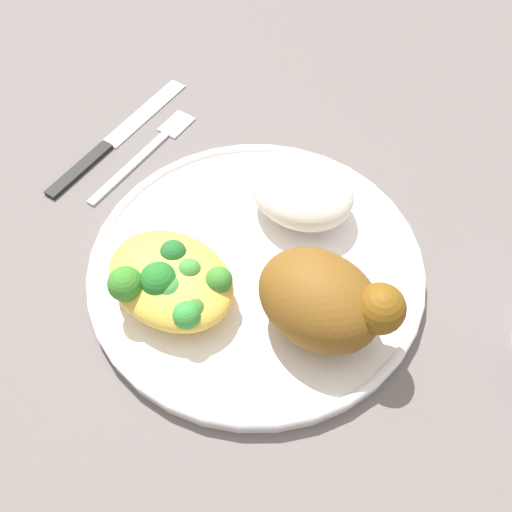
{
  "coord_description": "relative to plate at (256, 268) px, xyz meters",
  "views": [
    {
      "loc": [
        0.18,
        -0.23,
        0.44
      ],
      "look_at": [
        0.0,
        0.0,
        0.03
      ],
      "focal_mm": 44.67,
      "sensor_mm": 36.0,
      "label": 1
    }
  ],
  "objects": [
    {
      "name": "fork",
      "position": [
        -0.17,
        0.04,
        -0.01
      ],
      "size": [
        0.03,
        0.14,
        0.01
      ],
      "color": "silver",
      "rests_on": "ground_plane"
    },
    {
      "name": "roasted_chicken",
      "position": [
        0.07,
        -0.01,
        0.04
      ],
      "size": [
        0.11,
        0.07,
        0.06
      ],
      "color": "brown",
      "rests_on": "plate"
    },
    {
      "name": "rice_pile",
      "position": [
        -0.01,
        0.07,
        0.03
      ],
      "size": [
        0.09,
        0.08,
        0.04
      ],
      "primitive_type": "ellipsoid",
      "color": "white",
      "rests_on": "plate"
    },
    {
      "name": "mac_cheese_with_broccoli",
      "position": [
        -0.03,
        -0.06,
        0.03
      ],
      "size": [
        0.11,
        0.08,
        0.04
      ],
      "color": "#EDBF48",
      "rests_on": "plate"
    },
    {
      "name": "ground_plane",
      "position": [
        0.0,
        0.0,
        -0.01
      ],
      "size": [
        2.0,
        2.0,
        0.0
      ],
      "primitive_type": "plane",
      "color": "#685F5D"
    },
    {
      "name": "plate",
      "position": [
        0.0,
        0.0,
        0.0
      ],
      "size": [
        0.28,
        0.28,
        0.02
      ],
      "color": "white",
      "rests_on": "ground_plane"
    },
    {
      "name": "knife",
      "position": [
        -0.2,
        0.03,
        -0.01
      ],
      "size": [
        0.03,
        0.19,
        0.01
      ],
      "color": "black",
      "rests_on": "ground_plane"
    }
  ]
}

